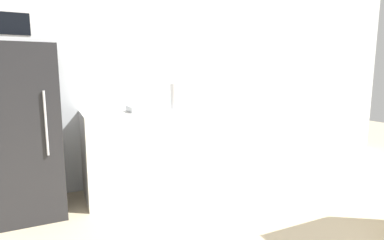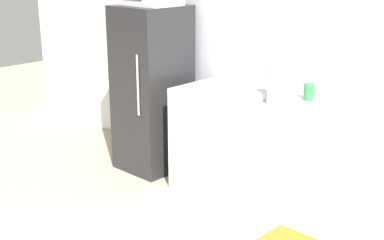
{
  "view_description": "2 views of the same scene",
  "coord_description": "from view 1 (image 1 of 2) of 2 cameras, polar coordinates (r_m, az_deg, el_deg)",
  "views": [
    {
      "loc": [
        -1.19,
        -0.11,
        1.33
      ],
      "look_at": [
        -0.09,
        2.26,
        0.93
      ],
      "focal_mm": 28.0,
      "sensor_mm": 36.0,
      "label": 1
    },
    {
      "loc": [
        2.28,
        -0.37,
        2.06
      ],
      "look_at": [
        -0.04,
        2.1,
        0.99
      ],
      "focal_mm": 50.0,
      "sensor_mm": 36.0,
      "label": 2
    }
  ],
  "objects": [
    {
      "name": "wall_back",
      "position": [
        3.73,
        -6.41,
        8.27
      ],
      "size": [
        8.0,
        0.06,
        2.6
      ],
      "primitive_type": "cube",
      "color": "silver",
      "rests_on": "ground_plane"
    },
    {
      "name": "refrigerator",
      "position": [
        3.17,
        -28.66,
        -2.04
      ],
      "size": [
        0.57,
        0.63,
        1.59
      ],
      "color": "#232326",
      "rests_on": "ground_plane"
    },
    {
      "name": "microwave",
      "position": [
        3.15,
        -29.98,
        15.1
      ],
      "size": [
        0.52,
        0.38,
        0.3
      ],
      "color": "white",
      "rests_on": "refrigerator"
    },
    {
      "name": "counter",
      "position": [
        3.45,
        -7.08,
        -5.82
      ],
      "size": [
        1.53,
        0.64,
        0.93
      ],
      "primitive_type": "cube",
      "color": "silver",
      "rests_on": "ground_plane"
    },
    {
      "name": "sink_basin",
      "position": [
        3.28,
        -8.7,
        2.2
      ],
      "size": [
        0.39,
        0.29,
        0.06
      ],
      "primitive_type": "cube",
      "color": "#9EA3A8",
      "rests_on": "counter"
    },
    {
      "name": "bottle_tall",
      "position": [
        3.29,
        -3.48,
        4.36
      ],
      "size": [
        0.08,
        0.08,
        0.3
      ],
      "primitive_type": "cylinder",
      "color": "silver",
      "rests_on": "counter"
    },
    {
      "name": "bottle_short",
      "position": [
        3.64,
        -3.34,
        3.51
      ],
      "size": [
        0.08,
        0.08,
        0.13
      ],
      "primitive_type": "cylinder",
      "color": "#2D7F42",
      "rests_on": "counter"
    }
  ]
}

